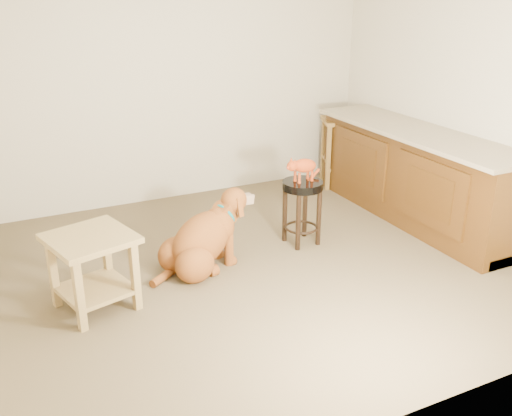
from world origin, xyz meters
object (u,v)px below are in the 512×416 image
tabby_kitten (302,167)px  side_table (92,261)px  padded_stool (302,200)px  golden_retriever (202,241)px  wood_stool (340,151)px

tabby_kitten → side_table: bearing=-174.1°
padded_stool → golden_retriever: golden_retriever is taller
padded_stool → tabby_kitten: (-0.01, 0.00, 0.32)m
padded_stool → wood_stool: 1.76m
padded_stool → side_table: padded_stool is taller
wood_stool → tabby_kitten: tabby_kitten is taller
side_table → tabby_kitten: size_ratio=1.70×
padded_stool → tabby_kitten: bearing=178.0°
padded_stool → tabby_kitten: size_ratio=1.48×
wood_stool → tabby_kitten: 1.80m
wood_stool → side_table: wood_stool is taller
golden_retriever → wood_stool: bearing=14.5°
side_table → tabby_kitten: tabby_kitten is taller
side_table → golden_retriever: golden_retriever is taller
padded_stool → side_table: bearing=-170.5°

